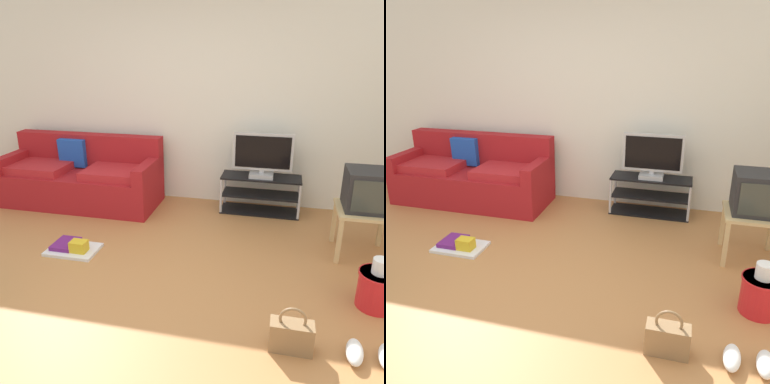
# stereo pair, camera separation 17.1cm
# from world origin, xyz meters

# --- Properties ---
(ground_plane) EXTENTS (9.00, 9.80, 0.02)m
(ground_plane) POSITION_xyz_m (0.00, 0.00, -0.01)
(ground_plane) COLOR #B27542
(wall_back) EXTENTS (9.00, 0.10, 2.70)m
(wall_back) POSITION_xyz_m (0.00, 2.45, 1.35)
(wall_back) COLOR silver
(wall_back) RESTS_ON ground_plane
(couch) EXTENTS (1.99, 0.82, 0.85)m
(couch) POSITION_xyz_m (-1.29, 1.94, 0.33)
(couch) COLOR maroon
(couch) RESTS_ON ground_plane
(tv_stand) EXTENTS (0.95, 0.36, 0.46)m
(tv_stand) POSITION_xyz_m (0.99, 2.13, 0.23)
(tv_stand) COLOR black
(tv_stand) RESTS_ON ground_plane
(flat_tv) EXTENTS (0.70, 0.22, 0.53)m
(flat_tv) POSITION_xyz_m (0.99, 2.11, 0.72)
(flat_tv) COLOR #B2B2B7
(flat_tv) RESTS_ON tv_stand
(side_table) EXTENTS (0.51, 0.51, 0.48)m
(side_table) POSITION_xyz_m (2.01, 1.28, 0.40)
(side_table) COLOR tan
(side_table) RESTS_ON ground_plane
(crt_tv) EXTENTS (0.40, 0.41, 0.38)m
(crt_tv) POSITION_xyz_m (2.01, 1.30, 0.67)
(crt_tv) COLOR #232326
(crt_tv) RESTS_ON side_table
(handbag) EXTENTS (0.29, 0.13, 0.33)m
(handbag) POSITION_xyz_m (1.36, -0.22, 0.12)
(handbag) COLOR olive
(handbag) RESTS_ON ground_plane
(cleaning_bucket) EXTENTS (0.31, 0.31, 0.42)m
(cleaning_bucket) POSITION_xyz_m (2.01, 0.42, 0.17)
(cleaning_bucket) COLOR red
(cleaning_bucket) RESTS_ON ground_plane
(sneakers_pair) EXTENTS (0.34, 0.26, 0.09)m
(sneakers_pair) POSITION_xyz_m (1.87, -0.20, 0.04)
(sneakers_pair) COLOR white
(sneakers_pair) RESTS_ON ground_plane
(floor_tray) EXTENTS (0.50, 0.35, 0.14)m
(floor_tray) POSITION_xyz_m (-0.76, 0.69, 0.04)
(floor_tray) COLOR silver
(floor_tray) RESTS_ON ground_plane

